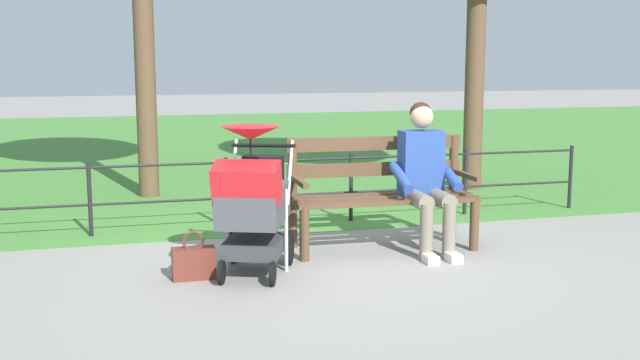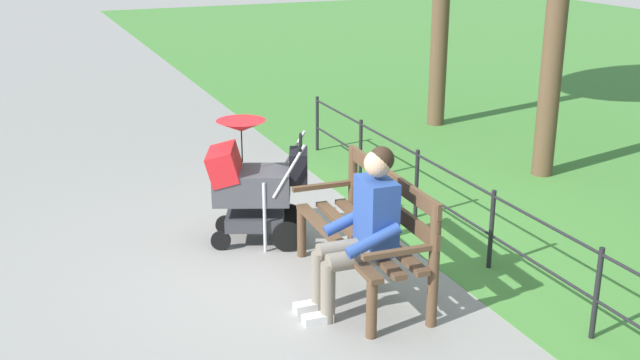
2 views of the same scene
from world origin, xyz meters
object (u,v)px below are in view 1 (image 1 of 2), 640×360
(person_on_bench, at_px, (425,173))
(handbag, at_px, (194,262))
(park_bench, at_px, (380,188))
(stroller, at_px, (253,199))

(person_on_bench, distance_m, handbag, 2.12)
(park_bench, relative_size, handbag, 4.38)
(park_bench, bearing_deg, handbag, 18.61)
(stroller, bearing_deg, park_bench, -154.74)
(park_bench, relative_size, stroller, 1.41)
(park_bench, distance_m, person_on_bench, 0.42)
(park_bench, distance_m, handbag, 1.83)
(park_bench, height_order, handbag, park_bench)
(park_bench, bearing_deg, person_on_bench, 145.26)
(person_on_bench, relative_size, handbag, 3.45)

